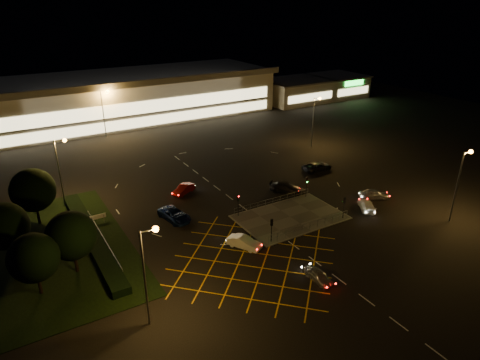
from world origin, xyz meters
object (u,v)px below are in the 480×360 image
car_near_silver (318,275)px  car_far_dkgrey (286,188)px  car_left_blue (174,215)px  car_approach_white (367,205)px  signal_nw (238,201)px  signal_sw (272,226)px  car_east_grey (317,166)px  signal_ne (307,183)px  car_queue_white (244,242)px  signal_se (344,203)px  car_right_silver (375,194)px  car_circ_red (184,189)px

car_near_silver → car_far_dkgrey: bearing=63.1°
car_left_blue → car_approach_white: (24.81, -11.33, -0.11)m
signal_nw → car_near_silver: signal_nw is taller
signal_sw → car_near_silver: 9.13m
car_far_dkgrey → car_east_grey: bearing=-15.3°
car_near_silver → car_approach_white: 19.28m
car_far_dkgrey → car_approach_white: size_ratio=1.13×
signal_nw → car_left_blue: size_ratio=0.58×
signal_sw → car_east_grey: signal_sw is taller
car_left_blue → car_east_grey: size_ratio=1.02×
signal_ne → car_queue_white: size_ratio=0.73×
signal_se → car_right_silver: bearing=-165.2°
car_queue_white → car_circ_red: (0.10, 18.07, -0.01)m
car_far_dkgrey → car_circ_red: bearing=111.3°
car_approach_white → car_queue_white: bearing=31.3°
signal_sw → car_left_blue: size_ratio=0.58×
car_circ_red → car_east_grey: car_east_grey is taller
signal_sw → car_far_dkgrey: (10.44, 10.99, -1.63)m
car_queue_white → car_right_silver: bearing=-25.8°
car_queue_white → car_left_blue: 11.75m
car_circ_red → car_left_blue: bearing=-61.3°
car_left_blue → car_far_dkgrey: size_ratio=1.07×
car_circ_red → car_queue_white: bearing=-29.1°
signal_ne → car_far_dkgrey: size_ratio=0.62×
signal_sw → car_queue_white: (-3.50, 0.74, -1.66)m
car_queue_white → signal_se: bearing=-32.1°
car_near_silver → car_east_grey: car_east_grey is taller
car_far_dkgrey → car_approach_white: bearing=-98.5°
signal_nw → car_far_dkgrey: bearing=16.1°
car_queue_white → car_east_grey: bearing=2.1°
car_approach_white → car_east_grey: bearing=-71.2°
car_near_silver → car_right_silver: (20.60, 11.21, 0.14)m
signal_nw → car_right_silver: (20.51, -5.74, -1.61)m
car_far_dkgrey → car_approach_white: (6.39, -10.71, -0.09)m
signal_se → car_far_dkgrey: bearing=-81.9°
signal_se → car_right_silver: signal_se is taller
signal_sw → signal_se: same height
signal_ne → car_right_silver: bearing=-34.0°
signal_se → car_circ_red: bearing=-50.7°
car_right_silver → car_approach_white: bearing=147.4°
car_near_silver → signal_sw: bearing=90.4°
signal_ne → car_right_silver: signal_ne is taller
car_near_silver → car_left_blue: 22.03m
car_queue_white → car_approach_white: size_ratio=0.96×
car_queue_white → car_east_grey: 28.24m
signal_ne → car_near_silver: size_ratio=0.86×
car_near_silver → car_far_dkgrey: (10.53, 19.96, 0.12)m
car_east_grey → car_approach_white: 15.68m
car_right_silver → car_approach_white: size_ratio=0.99×
car_far_dkgrey → signal_sw: bearing=-172.8°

